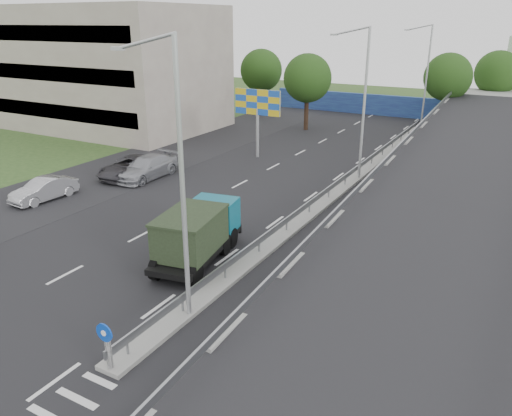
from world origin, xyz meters
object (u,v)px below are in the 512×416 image
Objects in this scene: sign_bollard at (107,346)px; lamp_post_mid at (362,97)px; lamp_post_near at (177,170)px; dump_truck at (198,232)px; parked_car_d at (147,168)px; billboard at (258,106)px; parked_car_b at (44,189)px; parked_car_c at (130,167)px; lamp_post_far at (425,72)px.

lamp_post_mid is (0.11, 23.83, 4.77)m from sign_bollard.
lamp_post_near reaches higher than dump_truck.
dump_truck reaches higher than parked_car_d.
billboard is 17.36m from parked_car_b.
billboard reaches higher than parked_car_c.
parked_car_b is at bearing 146.88° from sign_bollard.
parked_car_c is at bearing 138.52° from lamp_post_near.
parked_car_b is (-15.52, 10.12, -0.34)m from sign_bollard.
lamp_post_mid reaches higher than sign_bollard.
sign_bollard is 0.30× the size of billboard.
dump_truck reaches higher than sign_bollard.
parked_car_c is (-12.05, 8.53, -0.72)m from dump_truck.
lamp_post_near reaches higher than sign_bollard.
dump_truck is 1.15× the size of parked_car_d.
lamp_post_far is 2.38× the size of parked_car_b.
sign_bollard is 6.12m from lamp_post_near.
parked_car_d is at bearing 15.74° from parked_car_c.
sign_bollard is 0.17× the size of lamp_post_near.
lamp_post_near is 2.38× the size of parked_car_b.
billboard is 10.39m from parked_car_d.
dump_truck is (-2.34, 4.18, -4.37)m from lamp_post_near.
parked_car_d is (2.48, 6.75, 0.08)m from parked_car_b.
parked_car_d reaches higher than parked_car_c.
parked_car_d is at bearing 73.28° from parked_car_b.
sign_bollard is 0.27× the size of dump_truck.
dump_truck reaches higher than parked_car_b.
lamp_post_far reaches higher than dump_truck.
lamp_post_near is 1.83× the size of billboard.
sign_bollard is 0.31× the size of parked_car_d.
parked_car_b is at bearing -138.77° from lamp_post_mid.
parked_car_c reaches higher than parked_car_b.
parked_car_c is at bearing 134.54° from dump_truck.
sign_bollard reaches higher than parked_car_c.
parked_car_c is at bearing -164.77° from parked_car_d.
sign_bollard is 0.32× the size of parked_car_c.
dump_truck is 1.46× the size of parked_car_b.
dump_truck is (-2.23, 8.01, 0.41)m from sign_bollard.
parked_car_d is (-13.15, -26.95, -5.03)m from lamp_post_far.
dump_truck is 1.19× the size of parked_car_c.
parked_car_b is (-15.63, -13.70, -5.11)m from lamp_post_mid.
billboard is at bearing 109.21° from sign_bollard.
lamp_post_near is 23.87m from billboard.
lamp_post_far is 37.50m from parked_car_b.
parked_car_d is at bearing 130.49° from dump_truck.
lamp_post_far is 30.40m from parked_car_d.
sign_bollard is at bearing -90.26° from lamp_post_mid.
sign_bollard is 21.86m from parked_car_c.
sign_bollard is 24.30m from lamp_post_mid.
lamp_post_near reaches higher than parked_car_d.
billboard is 11.22m from parked_car_c.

